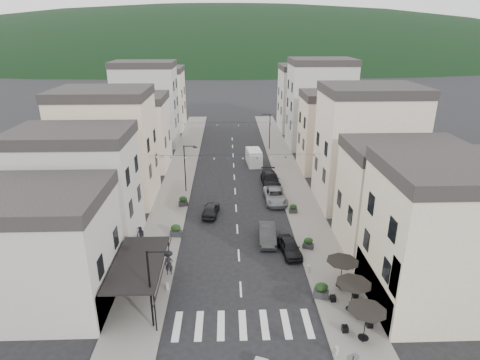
# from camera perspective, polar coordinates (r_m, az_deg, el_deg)

# --- Properties ---
(ground) EXTENTS (700.00, 700.00, 0.00)m
(ground) POSITION_cam_1_polar(r_m,az_deg,el_deg) (27.88, 0.56, -22.58)
(ground) COLOR black
(ground) RESTS_ON ground
(sidewalk_left) EXTENTS (4.00, 76.00, 0.12)m
(sidewalk_left) POSITION_cam_1_polar(r_m,az_deg,el_deg) (55.97, -8.53, 0.72)
(sidewalk_left) COLOR slate
(sidewalk_left) RESTS_ON ground
(sidewalk_right) EXTENTS (4.00, 76.00, 0.12)m
(sidewalk_right) POSITION_cam_1_polar(r_m,az_deg,el_deg) (56.22, 6.83, 0.90)
(sidewalk_right) COLOR slate
(sidewalk_right) RESTS_ON ground
(hill_backdrop) EXTENTS (640.00, 360.00, 70.00)m
(hill_backdrop) POSITION_cam_1_polar(r_m,az_deg,el_deg) (320.76, -1.82, 17.53)
(hill_backdrop) COLOR black
(hill_backdrop) RESTS_ON ground
(boutique_building) EXTENTS (12.00, 8.00, 8.00)m
(boutique_building) POSITION_cam_1_polar(r_m,az_deg,el_deg) (32.83, -28.40, -9.41)
(boutique_building) COLOR #B4B0A5
(boutique_building) RESTS_ON ground
(bistro_building) EXTENTS (10.00, 8.00, 10.00)m
(bistro_building) POSITION_cam_1_polar(r_m,az_deg,el_deg) (32.01, 27.45, -7.96)
(bistro_building) COLOR beige
(bistro_building) RESTS_ON ground
(boutique_awning) EXTENTS (3.77, 7.50, 3.28)m
(boutique_awning) POSITION_cam_1_polar(r_m,az_deg,el_deg) (30.55, -13.83, -11.51)
(boutique_awning) COLOR black
(boutique_awning) RESTS_ON ground
(buildings_row_left) EXTENTS (10.20, 54.16, 14.00)m
(buildings_row_left) POSITION_cam_1_polar(r_m,az_deg,el_deg) (60.92, -14.87, 7.87)
(buildings_row_left) COLOR #B4B0A5
(buildings_row_left) RESTS_ON ground
(buildings_row_right) EXTENTS (10.20, 54.16, 14.50)m
(buildings_row_right) POSITION_cam_1_polar(r_m,az_deg,el_deg) (60.23, 13.11, 8.07)
(buildings_row_right) COLOR beige
(buildings_row_right) RESTS_ON ground
(cafe_terrace) EXTENTS (2.50, 8.10, 2.53)m
(cafe_terrace) POSITION_cam_1_polar(r_m,az_deg,el_deg) (29.77, 15.81, -14.41)
(cafe_terrace) COLOR black
(cafe_terrace) RESTS_ON ground
(streetlamp_left_near) EXTENTS (1.70, 0.56, 6.00)m
(streetlamp_left_near) POSITION_cam_1_polar(r_m,az_deg,el_deg) (27.50, -12.18, -13.89)
(streetlamp_left_near) COLOR black
(streetlamp_left_near) RESTS_ON ground
(streetlamp_left_far) EXTENTS (1.70, 0.56, 6.00)m
(streetlamp_left_far) POSITION_cam_1_polar(r_m,az_deg,el_deg) (48.96, -7.55, 2.32)
(streetlamp_left_far) COLOR black
(streetlamp_left_far) RESTS_ON ground
(streetlamp_right_far) EXTENTS (1.70, 0.56, 6.00)m
(streetlamp_right_far) POSITION_cam_1_polar(r_m,az_deg,el_deg) (66.37, 4.02, 7.41)
(streetlamp_right_far) COLOR black
(streetlamp_right_far) RESTS_ON ground
(bollards) EXTENTS (11.66, 10.26, 0.60)m
(bollards) POSITION_cam_1_polar(r_m,az_deg,el_deg) (31.83, 0.13, -15.20)
(bollards) COLOR gray
(bollards) RESTS_ON ground
(bunting_near) EXTENTS (19.00, 0.28, 0.62)m
(bunting_near) POSITION_cam_1_polar(r_m,az_deg,el_deg) (44.31, -0.62, 3.16)
(bunting_near) COLOR black
(bunting_near) RESTS_ON ground
(bunting_far) EXTENTS (19.00, 0.28, 0.62)m
(bunting_far) POSITION_cam_1_polar(r_m,az_deg,el_deg) (59.75, -0.98, 7.86)
(bunting_far) COLOR black
(bunting_far) RESTS_ON ground
(parked_car_a) EXTENTS (2.13, 4.15, 1.35)m
(parked_car_a) POSITION_cam_1_polar(r_m,az_deg,el_deg) (36.81, 7.09, -9.43)
(parked_car_a) COLOR black
(parked_car_a) RESTS_ON ground
(parked_car_b) EXTENTS (1.80, 4.55, 1.47)m
(parked_car_b) POSITION_cam_1_polar(r_m,az_deg,el_deg) (38.60, 3.90, -7.67)
(parked_car_b) COLOR #303032
(parked_car_b) RESTS_ON ground
(parked_car_c) EXTENTS (2.59, 5.37, 1.47)m
(parked_car_c) POSITION_cam_1_polar(r_m,az_deg,el_deg) (46.99, 5.01, -2.26)
(parked_car_c) COLOR gray
(parked_car_c) RESTS_ON ground
(parked_car_d) EXTENTS (2.33, 5.49, 1.58)m
(parked_car_d) POSITION_cam_1_polar(r_m,az_deg,el_deg) (51.91, 4.33, 0.12)
(parked_car_d) COLOR black
(parked_car_d) RESTS_ON ground
(parked_car_e) EXTENTS (2.04, 4.11, 1.35)m
(parked_car_e) POSITION_cam_1_polar(r_m,az_deg,el_deg) (43.67, -4.20, -4.20)
(parked_car_e) COLOR black
(parked_car_e) RESTS_ON ground
(delivery_van) EXTENTS (2.27, 4.99, 2.33)m
(delivery_van) POSITION_cam_1_polar(r_m,az_deg,el_deg) (59.63, 1.99, 3.33)
(delivery_van) COLOR silver
(delivery_van) RESTS_ON ground
(pedestrian_a) EXTENTS (0.71, 0.51, 1.82)m
(pedestrian_a) POSITION_cam_1_polar(r_m,az_deg,el_deg) (33.98, -10.06, -11.73)
(pedestrian_a) COLOR black
(pedestrian_a) RESTS_ON sidewalk_left
(pedestrian_b) EXTENTS (1.04, 1.00, 1.69)m
(pedestrian_b) POSITION_cam_1_polar(r_m,az_deg,el_deg) (38.97, -13.94, -7.62)
(pedestrian_b) COLOR black
(pedestrian_b) RESTS_ON sidewalk_left
(planter_la) EXTENTS (1.16, 0.72, 1.24)m
(planter_la) POSITION_cam_1_polar(r_m,az_deg,el_deg) (39.68, -9.10, -7.09)
(planter_la) COLOR #29292B
(planter_la) RESTS_ON sidewalk_left
(planter_lb) EXTENTS (1.14, 0.82, 1.15)m
(planter_lb) POSITION_cam_1_polar(r_m,az_deg,el_deg) (46.00, -8.09, -3.00)
(planter_lb) COLOR #2A2A2C
(planter_lb) RESTS_ON sidewalk_left
(planter_ra) EXTENTS (1.26, 0.94, 1.26)m
(planter_ra) POSITION_cam_1_polar(r_m,az_deg,el_deg) (31.74, 11.47, -15.11)
(planter_ra) COLOR #2C2D2F
(planter_ra) RESTS_ON sidewalk_right
(planter_rb) EXTENTS (1.09, 0.88, 1.08)m
(planter_rb) POSITION_cam_1_polar(r_m,az_deg,el_deg) (37.73, 9.68, -8.84)
(planter_rb) COLOR #29292B
(planter_rb) RESTS_ON sidewalk_right
(planter_rc) EXTENTS (0.91, 0.53, 1.00)m
(planter_rc) POSITION_cam_1_polar(r_m,az_deg,el_deg) (44.31, 7.57, -4.05)
(planter_rc) COLOR #28282A
(planter_rc) RESTS_ON sidewalk_right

